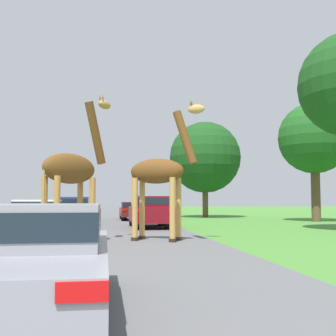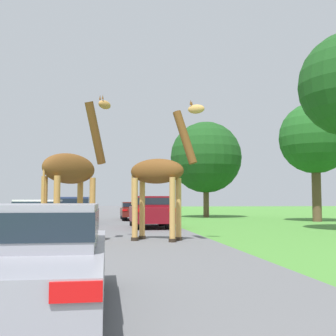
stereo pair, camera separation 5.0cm
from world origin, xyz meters
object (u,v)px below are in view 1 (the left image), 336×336
Objects in this scene: giraffe_near_road at (160,175)px; car_queue_left at (74,209)px; car_queue_right at (150,211)px; giraffe_companion at (73,171)px; car_verge_right at (38,215)px; car_lead_maroon at (22,257)px; tree_left_edge at (314,139)px; car_rear_follower at (59,209)px; tree_centre_back at (205,157)px; car_far_ahead at (133,210)px.

car_queue_left is at bearing -132.74° from giraffe_near_road.
giraffe_companion is at bearing -113.97° from car_queue_right.
giraffe_near_road is 0.94× the size of giraffe_companion.
car_lead_maroon is at bearing -82.15° from car_verge_right.
giraffe_near_road is at bearing -71.25° from car_queue_left.
tree_left_edge is at bearing 162.08° from giraffe_near_road.
giraffe_companion is 1.06× the size of car_queue_left.
tree_centre_back is (10.60, 1.85, 3.86)m from car_rear_follower.
giraffe_companion is 11.00m from car_queue_left.
car_queue_right reaches higher than car_lead_maroon.
car_queue_left is at bearing 92.40° from car_lead_maroon.
car_lead_maroon is 0.93× the size of car_verge_right.
tree_centre_back reaches higher than car_queue_left.
car_far_ahead is (2.82, 23.33, -0.05)m from car_lead_maroon.
giraffe_companion is 1.15× the size of car_queue_right.
giraffe_near_road is at bearing 72.63° from car_lead_maroon.
car_queue_left is 0.97× the size of car_verge_right.
giraffe_near_road is 1.04× the size of car_lead_maroon.
tree_centre_back reaches higher than giraffe_near_road.
giraffe_near_road is 16.32m from car_rear_follower.
car_verge_right is (-1.65, 4.19, -1.50)m from giraffe_companion.
car_queue_left is (-0.80, 19.15, 0.10)m from car_lead_maroon.
car_verge_right is at bearing -97.79° from car_queue_left.
giraffe_companion reaches higher than car_rear_follower.
giraffe_companion is at bearing -52.01° from giraffe_near_road.
tree_centre_back is at bearing 53.26° from car_verge_right.
giraffe_companion is at bearing 90.45° from car_lead_maroon.
giraffe_companion is 1.11× the size of car_lead_maroon.
car_queue_left is 1.04× the size of car_far_ahead.
car_rear_follower is 11.43m from tree_centre_back.
car_rear_follower reaches higher than car_far_ahead.
car_rear_follower is (-0.43, 11.78, -0.04)m from car_verge_right.
tree_left_edge reaches higher than giraffe_companion.
car_far_ahead is (2.89, 15.06, -1.59)m from giraffe_companion.
car_queue_left is at bearing 136.26° from car_queue_right.
car_rear_follower is at bearing -170.11° from tree_centre_back.
car_queue_left is (-0.74, 10.88, -1.44)m from giraffe_companion.
giraffe_companion is 19.89m from tree_centre_back.
car_verge_right is at bearing -87.92° from car_rear_follower.
giraffe_near_road is 0.63× the size of tree_centre_back.
giraffe_companion is 16.18m from car_rear_follower.
giraffe_near_road is at bearing -93.23° from car_queue_right.
tree_left_edge is 1.02× the size of tree_centre_back.
car_verge_right is (-1.72, 12.46, 0.04)m from car_lead_maroon.
giraffe_companion is at bearing -68.48° from car_verge_right.
tree_left_edge reaches higher than car_queue_left.
car_rear_follower is at bearing 139.81° from giraffe_companion.
car_verge_right reaches higher than car_far_ahead.
tree_left_edge is at bearing 19.85° from car_queue_right.
tree_centre_back reaches higher than car_rear_follower.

